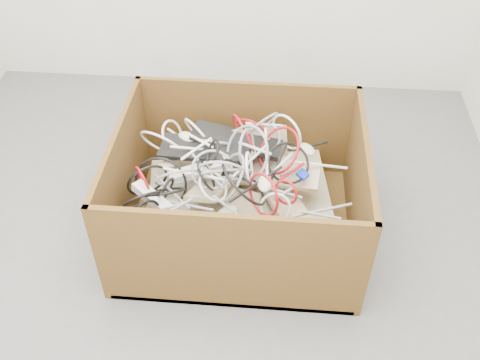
# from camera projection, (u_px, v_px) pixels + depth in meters

# --- Properties ---
(ground) EXTENTS (3.00, 3.00, 0.00)m
(ground) POSITION_uv_depth(u_px,v_px,m) (195.00, 258.00, 2.51)
(ground) COLOR #545457
(ground) RESTS_ON ground
(cardboard_box) EXTENTS (1.08, 0.90, 0.55)m
(cardboard_box) POSITION_uv_depth(u_px,v_px,m) (237.00, 207.00, 2.55)
(cardboard_box) COLOR #422F10
(cardboard_box) RESTS_ON ground
(keyboard_pile) EXTENTS (0.78, 0.71, 0.31)m
(keyboard_pile) POSITION_uv_depth(u_px,v_px,m) (239.00, 181.00, 2.49)
(keyboard_pile) COLOR tan
(keyboard_pile) RESTS_ON cardboard_box
(mice_scatter) EXTENTS (0.74, 0.56, 0.21)m
(mice_scatter) POSITION_uv_depth(u_px,v_px,m) (241.00, 178.00, 2.40)
(mice_scatter) COLOR beige
(mice_scatter) RESTS_ON keyboard_pile
(power_strip_left) EXTENTS (0.28, 0.11, 0.11)m
(power_strip_left) POSITION_uv_depth(u_px,v_px,m) (200.00, 170.00, 2.42)
(power_strip_left) COLOR silver
(power_strip_left) RESTS_ON keyboard_pile
(power_strip_right) EXTENTS (0.24, 0.19, 0.09)m
(power_strip_right) POSITION_uv_depth(u_px,v_px,m) (157.00, 202.00, 2.29)
(power_strip_right) COLOR silver
(power_strip_right) RESTS_ON keyboard_pile
(vga_plug) EXTENTS (0.06, 0.06, 0.03)m
(vga_plug) POSITION_uv_depth(u_px,v_px,m) (303.00, 175.00, 2.40)
(vga_plug) COLOR #0C23BD
(vga_plug) RESTS_ON keyboard_pile
(cable_tangle) EXTENTS (1.01, 0.74, 0.43)m
(cable_tangle) POSITION_uv_depth(u_px,v_px,m) (221.00, 164.00, 2.38)
(cable_tangle) COLOR black
(cable_tangle) RESTS_ON keyboard_pile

